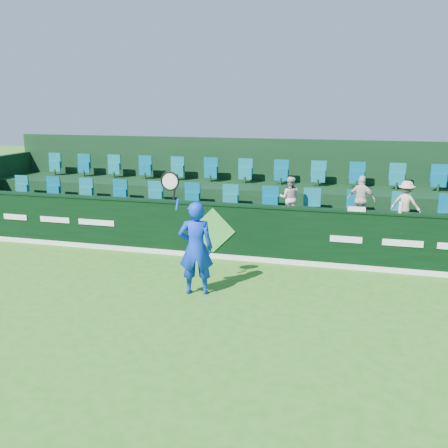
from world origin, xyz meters
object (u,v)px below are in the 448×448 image
(spectator_middle, at_px, (361,200))
(tennis_player, at_px, (196,248))
(spectator_right, at_px, (406,204))
(towel, at_px, (357,209))
(drinks_bottle, at_px, (401,207))
(spectator_left, at_px, (290,198))

(spectator_middle, bearing_deg, tennis_player, 64.12)
(spectator_right, bearing_deg, tennis_player, 61.51)
(towel, height_order, drinks_bottle, drinks_bottle)
(towel, bearing_deg, spectator_left, 145.55)
(tennis_player, xyz_separation_m, towel, (2.98, 2.36, 0.44))
(spectator_left, height_order, spectator_right, spectator_right)
(spectator_left, distance_m, drinks_bottle, 2.79)
(spectator_middle, height_order, drinks_bottle, spectator_middle)
(spectator_middle, distance_m, drinks_bottle, 1.39)
(towel, bearing_deg, tennis_player, -141.63)
(spectator_right, bearing_deg, spectator_left, 21.19)
(spectator_right, distance_m, towel, 1.58)
(spectator_middle, relative_size, spectator_right, 1.08)
(tennis_player, relative_size, towel, 6.37)
(spectator_left, bearing_deg, towel, 145.01)
(spectator_right, distance_m, drinks_bottle, 1.15)
(tennis_player, bearing_deg, drinks_bottle, 31.20)
(spectator_right, relative_size, towel, 2.82)
(tennis_player, height_order, towel, tennis_player)
(spectator_middle, relative_size, drinks_bottle, 4.80)
(spectator_middle, distance_m, spectator_right, 1.02)
(towel, distance_m, drinks_bottle, 0.92)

